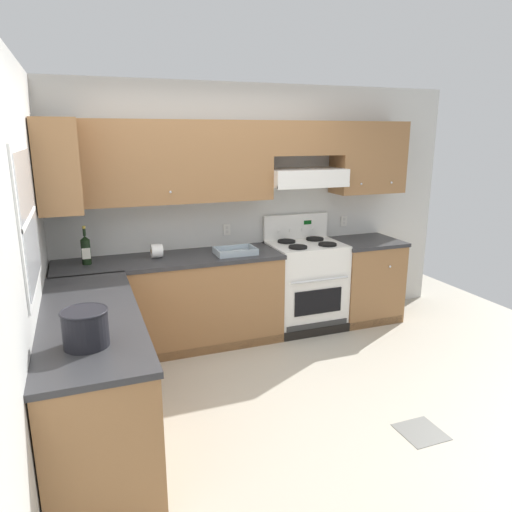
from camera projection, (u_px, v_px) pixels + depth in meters
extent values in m
plane|color=#B2AA99|center=(265.00, 400.00, 3.76)|extent=(7.04, 7.04, 0.00)
cube|color=slate|center=(421.00, 432.00, 3.36)|extent=(0.30, 0.30, 0.01)
cube|color=silver|center=(249.00, 209.00, 5.06)|extent=(4.68, 0.12, 2.55)
cube|color=olive|center=(166.00, 162.00, 4.40)|extent=(2.05, 0.34, 0.76)
cube|color=olive|center=(368.00, 158.00, 5.16)|extent=(0.78, 0.34, 0.76)
cube|color=olive|center=(304.00, 138.00, 4.84)|extent=(0.80, 0.34, 0.34)
cube|color=white|center=(305.00, 177.00, 4.90)|extent=(0.80, 0.46, 0.17)
cube|color=white|center=(314.00, 186.00, 4.72)|extent=(0.80, 0.03, 0.04)
sphere|color=silver|center=(170.00, 192.00, 4.30)|extent=(0.02, 0.02, 0.02)
sphere|color=silver|center=(361.00, 184.00, 5.00)|extent=(0.02, 0.02, 0.02)
sphere|color=silver|center=(392.00, 183.00, 5.13)|extent=(0.02, 0.02, 0.02)
cube|color=silver|center=(227.00, 230.00, 4.95)|extent=(0.08, 0.01, 0.12)
cube|color=silver|center=(227.00, 228.00, 4.94)|extent=(0.03, 0.00, 0.03)
cube|color=silver|center=(227.00, 232.00, 4.95)|extent=(0.03, 0.00, 0.03)
cube|color=silver|center=(344.00, 221.00, 5.43)|extent=(0.08, 0.01, 0.12)
cube|color=silver|center=(344.00, 219.00, 5.42)|extent=(0.03, 0.00, 0.03)
cube|color=silver|center=(344.00, 223.00, 5.44)|extent=(0.03, 0.00, 0.03)
cube|color=silver|center=(21.00, 262.00, 2.98)|extent=(0.12, 4.00, 2.55)
cube|color=white|center=(25.00, 218.00, 2.92)|extent=(0.04, 1.00, 0.92)
cube|color=white|center=(29.00, 218.00, 2.93)|extent=(0.01, 0.90, 0.82)
cube|color=white|center=(29.00, 218.00, 2.93)|extent=(0.01, 0.90, 0.02)
cube|color=olive|center=(58.00, 165.00, 3.92)|extent=(0.34, 0.64, 0.76)
cube|color=olive|center=(173.00, 305.00, 4.62)|extent=(2.11, 0.61, 0.87)
cube|color=#2D2D30|center=(171.00, 260.00, 4.50)|extent=(2.14, 0.63, 0.04)
cube|color=olive|center=(364.00, 281.00, 5.36)|extent=(0.70, 0.61, 0.87)
cube|color=#2D2D30|center=(366.00, 242.00, 5.25)|extent=(0.72, 0.63, 0.04)
cube|color=black|center=(253.00, 342.00, 4.72)|extent=(3.54, 0.06, 0.09)
sphere|color=silver|center=(131.00, 296.00, 4.12)|extent=(0.03, 0.03, 0.03)
sphere|color=silver|center=(390.00, 266.00, 5.05)|extent=(0.03, 0.03, 0.03)
cube|color=olive|center=(96.00, 379.00, 3.22)|extent=(0.61, 1.89, 0.87)
cube|color=#2D2D30|center=(90.00, 317.00, 3.11)|extent=(0.63, 1.91, 0.04)
cube|color=black|center=(140.00, 421.00, 3.41)|extent=(0.06, 1.85, 0.09)
cube|color=white|center=(305.00, 286.00, 5.11)|extent=(0.76, 0.58, 0.91)
cube|color=black|center=(318.00, 302.00, 4.86)|extent=(0.53, 0.01, 0.26)
cylinder|color=silver|center=(320.00, 280.00, 4.78)|extent=(0.65, 0.02, 0.02)
cube|color=#333333|center=(317.00, 327.00, 4.93)|extent=(0.70, 0.01, 0.11)
cube|color=white|center=(307.00, 245.00, 4.99)|extent=(0.76, 0.58, 0.02)
cube|color=white|center=(296.00, 227.00, 5.20)|extent=(0.76, 0.04, 0.29)
cube|color=#053F0C|center=(308.00, 222.00, 5.22)|extent=(0.09, 0.01, 0.04)
cylinder|color=black|center=(298.00, 247.00, 4.80)|extent=(0.19, 0.19, 0.02)
cylinder|color=black|center=(298.00, 248.00, 4.80)|extent=(0.07, 0.07, 0.01)
cylinder|color=black|center=(327.00, 244.00, 4.92)|extent=(0.19, 0.19, 0.02)
cylinder|color=black|center=(327.00, 245.00, 4.92)|extent=(0.07, 0.07, 0.01)
cylinder|color=black|center=(287.00, 241.00, 5.06)|extent=(0.19, 0.19, 0.02)
cylinder|color=black|center=(287.00, 242.00, 5.06)|extent=(0.07, 0.07, 0.01)
cylinder|color=black|center=(315.00, 239.00, 5.17)|extent=(0.19, 0.19, 0.02)
cylinder|color=black|center=(315.00, 239.00, 5.17)|extent=(0.07, 0.07, 0.01)
cylinder|color=white|center=(279.00, 231.00, 5.12)|extent=(0.04, 0.02, 0.04)
cylinder|color=white|center=(291.00, 230.00, 5.17)|extent=(0.04, 0.02, 0.04)
cylinder|color=white|center=(302.00, 229.00, 5.22)|extent=(0.04, 0.02, 0.04)
cylinder|color=white|center=(314.00, 229.00, 5.27)|extent=(0.04, 0.02, 0.04)
cylinder|color=black|center=(86.00, 252.00, 4.25)|extent=(0.08, 0.08, 0.22)
cone|color=black|center=(85.00, 238.00, 4.22)|extent=(0.08, 0.08, 0.04)
cylinder|color=black|center=(84.00, 231.00, 4.20)|extent=(0.03, 0.03, 0.09)
cylinder|color=gold|center=(84.00, 227.00, 4.20)|extent=(0.03, 0.03, 0.02)
cube|color=silver|center=(86.00, 254.00, 4.22)|extent=(0.07, 0.00, 0.10)
cube|color=#9EADB7|center=(235.00, 253.00, 4.64)|extent=(0.32, 0.21, 0.02)
cube|color=#9EADB7|center=(240.00, 254.00, 4.52)|extent=(0.40, 0.01, 0.06)
cube|color=#9EADB7|center=(231.00, 248.00, 4.75)|extent=(0.40, 0.01, 0.06)
cube|color=#9EADB7|center=(217.00, 253.00, 4.57)|extent=(0.01, 0.24, 0.06)
cube|color=#9EADB7|center=(254.00, 249.00, 4.70)|extent=(0.01, 0.24, 0.06)
cylinder|color=black|center=(85.00, 328.00, 2.61)|extent=(0.25, 0.25, 0.21)
torus|color=black|center=(84.00, 311.00, 2.58)|extent=(0.26, 0.26, 0.01)
cylinder|color=white|center=(157.00, 251.00, 4.49)|extent=(0.10, 0.13, 0.13)
cylinder|color=#9E7A51|center=(151.00, 251.00, 4.47)|extent=(0.01, 0.04, 0.04)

